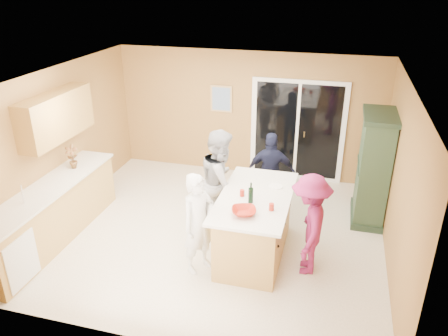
% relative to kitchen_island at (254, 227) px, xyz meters
% --- Properties ---
extents(floor, '(5.50, 5.50, 0.00)m').
position_rel_kitchen_island_xyz_m(floor, '(-0.77, 0.43, -0.47)').
color(floor, white).
rests_on(floor, ground).
extents(ceiling, '(5.50, 5.00, 0.10)m').
position_rel_kitchen_island_xyz_m(ceiling, '(-0.77, 0.43, 2.13)').
color(ceiling, silver).
rests_on(ceiling, wall_back).
extents(wall_back, '(5.50, 0.10, 2.60)m').
position_rel_kitchen_island_xyz_m(wall_back, '(-0.77, 2.93, 0.83)').
color(wall_back, tan).
rests_on(wall_back, ground).
extents(wall_front, '(5.50, 0.10, 2.60)m').
position_rel_kitchen_island_xyz_m(wall_front, '(-0.77, -2.07, 0.83)').
color(wall_front, tan).
rests_on(wall_front, ground).
extents(wall_left, '(0.10, 5.00, 2.60)m').
position_rel_kitchen_island_xyz_m(wall_left, '(-3.52, 0.43, 0.83)').
color(wall_left, tan).
rests_on(wall_left, ground).
extents(wall_right, '(0.10, 5.00, 2.60)m').
position_rel_kitchen_island_xyz_m(wall_right, '(1.98, 0.43, 0.83)').
color(wall_right, tan).
rests_on(wall_right, ground).
extents(left_cabinet_run, '(0.65, 3.05, 1.24)m').
position_rel_kitchen_island_xyz_m(left_cabinet_run, '(-3.22, -0.62, -0.01)').
color(left_cabinet_run, tan).
rests_on(left_cabinet_run, floor).
extents(upper_cabinets, '(0.35, 1.60, 0.75)m').
position_rel_kitchen_island_xyz_m(upper_cabinets, '(-3.35, 0.23, 1.40)').
color(upper_cabinets, tan).
rests_on(upper_cabinets, wall_left).
extents(sliding_door, '(1.90, 0.07, 2.10)m').
position_rel_kitchen_island_xyz_m(sliding_door, '(0.28, 2.89, 0.58)').
color(sliding_door, white).
rests_on(sliding_door, floor).
extents(framed_picture, '(0.46, 0.04, 0.56)m').
position_rel_kitchen_island_xyz_m(framed_picture, '(-1.32, 2.90, 1.13)').
color(framed_picture, tan).
rests_on(framed_picture, wall_back).
extents(kitchen_island, '(1.04, 1.91, 1.00)m').
position_rel_kitchen_island_xyz_m(kitchen_island, '(0.00, 0.00, 0.00)').
color(kitchen_island, tan).
rests_on(kitchen_island, floor).
extents(green_hutch, '(0.55, 1.05, 1.93)m').
position_rel_kitchen_island_xyz_m(green_hutch, '(1.72, 1.57, 0.47)').
color(green_hutch, '#213526').
rests_on(green_hutch, floor).
extents(woman_white, '(0.60, 0.66, 1.52)m').
position_rel_kitchen_island_xyz_m(woman_white, '(-0.70, -0.57, 0.29)').
color(woman_white, white).
rests_on(woman_white, floor).
extents(woman_grey, '(0.76, 0.93, 1.78)m').
position_rel_kitchen_island_xyz_m(woman_grey, '(-0.66, 0.52, 0.42)').
color(woman_grey, '#AFAFB2').
rests_on(woman_grey, floor).
extents(woman_navy, '(0.91, 0.47, 1.49)m').
position_rel_kitchen_island_xyz_m(woman_navy, '(0.00, 1.41, 0.27)').
color(woman_navy, '#181734').
rests_on(woman_navy, floor).
extents(woman_magenta, '(0.60, 1.00, 1.52)m').
position_rel_kitchen_island_xyz_m(woman_magenta, '(0.82, -0.19, 0.29)').
color(woman_magenta, '#8A1E48').
rests_on(woman_magenta, floor).
extents(serving_bowl, '(0.41, 0.41, 0.08)m').
position_rel_kitchen_island_xyz_m(serving_bowl, '(-0.05, -0.56, 0.57)').
color(serving_bowl, '#A62212').
rests_on(serving_bowl, kitchen_island).
extents(tulip_vase, '(0.26, 0.20, 0.43)m').
position_rel_kitchen_island_xyz_m(tulip_vase, '(-3.22, 0.30, 0.68)').
color(tulip_vase, '#A6101D').
rests_on(tulip_vase, left_cabinet_run).
extents(tumbler_near, '(0.09, 0.09, 0.10)m').
position_rel_kitchen_island_xyz_m(tumbler_near, '(0.29, -0.35, 0.58)').
color(tumbler_near, '#A62212').
rests_on(tumbler_near, kitchen_island).
extents(tumbler_far, '(0.08, 0.08, 0.10)m').
position_rel_kitchen_island_xyz_m(tumbler_far, '(-0.19, -0.05, 0.58)').
color(tumbler_far, '#A62212').
rests_on(tumbler_far, kitchen_island).
extents(wine_bottle, '(0.07, 0.07, 0.31)m').
position_rel_kitchen_island_xyz_m(wine_bottle, '(-0.03, -0.21, 0.65)').
color(wine_bottle, black).
rests_on(wine_bottle, kitchen_island).
extents(white_plate, '(0.26, 0.26, 0.01)m').
position_rel_kitchen_island_xyz_m(white_plate, '(0.24, 0.37, 0.54)').
color(white_plate, white).
rests_on(white_plate, kitchen_island).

